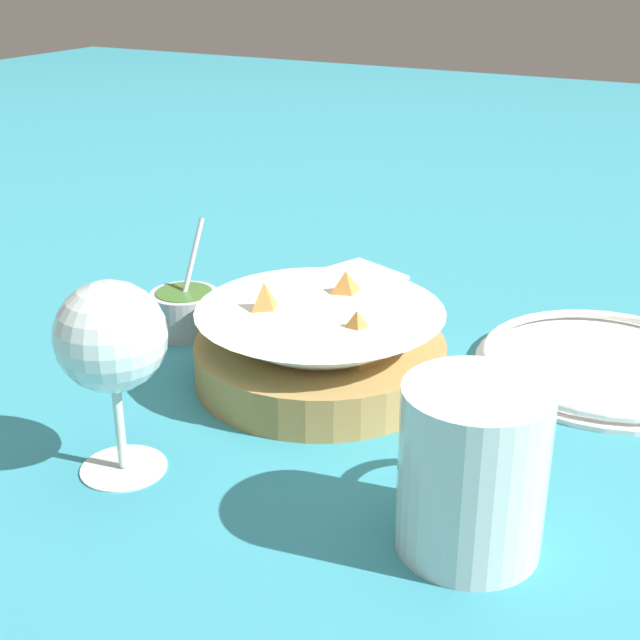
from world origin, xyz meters
TOP-DOWN VIEW (x-y plane):
  - ground_plane at (0.00, 0.00)m, footprint 4.00×4.00m
  - food_basket at (0.02, -0.02)m, footprint 0.22×0.22m
  - sauce_cup at (0.05, 0.15)m, footprint 0.07×0.07m
  - wine_glass at (-0.18, 0.04)m, footprint 0.08×0.08m
  - beer_mug at (-0.14, -0.22)m, footprint 0.14×0.09m
  - side_plate at (0.16, -0.24)m, footprint 0.24×0.24m
  - napkin at (0.24, 0.08)m, footprint 0.16×0.13m

SIDE VIEW (x-z plane):
  - ground_plane at x=0.00m, z-range 0.00..0.00m
  - napkin at x=0.24m, z-range 0.00..0.01m
  - side_plate at x=0.16m, z-range 0.00..0.01m
  - sauce_cup at x=0.05m, z-range -0.03..0.08m
  - food_basket at x=0.02m, z-range -0.01..0.08m
  - beer_mug at x=-0.14m, z-range 0.00..0.11m
  - wine_glass at x=-0.18m, z-range 0.03..0.18m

